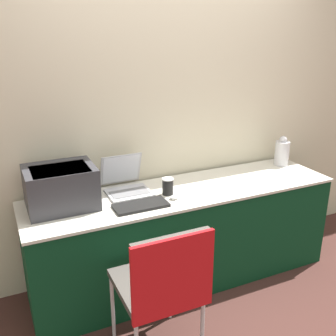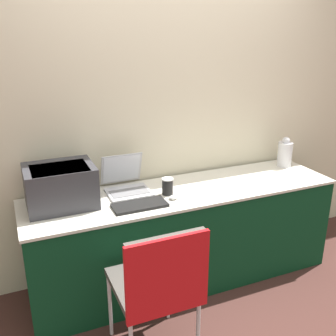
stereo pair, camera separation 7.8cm
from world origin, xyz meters
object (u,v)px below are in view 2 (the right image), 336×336
at_px(coffee_cup, 168,186).
at_px(chair, 159,281).
at_px(printer, 60,185).
at_px(metal_pitcher, 285,153).
at_px(external_keyboard, 140,205).
at_px(mouse, 173,197).
at_px(laptop_left, 126,184).

bearing_deg(coffee_cup, chair, -116.55).
distance_m(printer, metal_pitcher, 1.91).
height_order(external_keyboard, chair, chair).
bearing_deg(mouse, coffee_cup, 91.41).
distance_m(coffee_cup, mouse, 0.11).
xyz_separation_m(laptop_left, external_keyboard, (0.00, -0.30, -0.05)).
distance_m(laptop_left, external_keyboard, 0.30).
relative_size(external_keyboard, mouse, 5.45).
bearing_deg(external_keyboard, printer, 155.18).
relative_size(laptop_left, chair, 0.38).
bearing_deg(metal_pitcher, laptop_left, 179.65).
distance_m(coffee_cup, metal_pitcher, 1.19).
bearing_deg(printer, coffee_cup, -8.11).
bearing_deg(laptop_left, external_keyboard, -89.92).
xyz_separation_m(metal_pitcher, chair, (-1.52, -0.87, -0.30)).
relative_size(external_keyboard, chair, 0.40).
xyz_separation_m(laptop_left, mouse, (0.26, -0.28, -0.04)).
relative_size(laptop_left, coffee_cup, 2.84).
bearing_deg(external_keyboard, laptop_left, 90.08).
relative_size(coffee_cup, chair, 0.13).
xyz_separation_m(laptop_left, coffee_cup, (0.25, -0.18, 0.00)).
relative_size(external_keyboard, coffee_cup, 2.99).
height_order(printer, mouse, printer).
height_order(mouse, metal_pitcher, metal_pitcher).
xyz_separation_m(printer, chair, (0.38, -0.81, -0.33)).
distance_m(printer, laptop_left, 0.49).
height_order(external_keyboard, mouse, mouse).
relative_size(printer, external_keyboard, 1.23).
distance_m(laptop_left, coffee_cup, 0.31).
bearing_deg(mouse, laptop_left, 132.65).
distance_m(printer, external_keyboard, 0.54).
relative_size(mouse, chair, 0.07).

